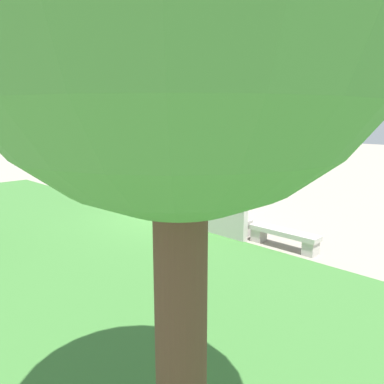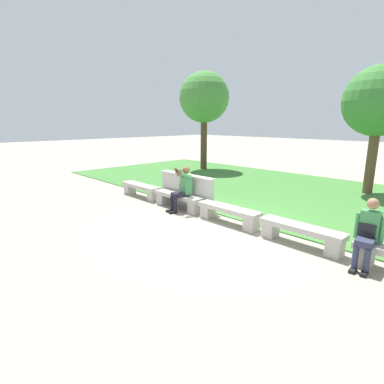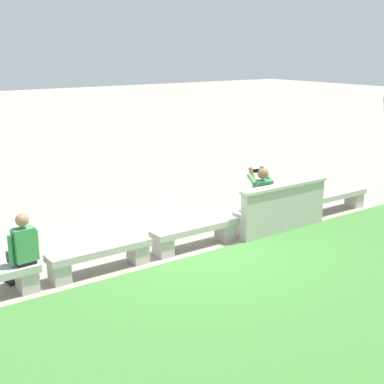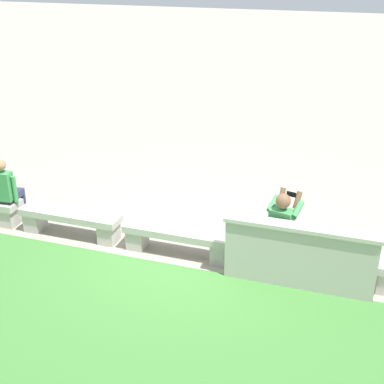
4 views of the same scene
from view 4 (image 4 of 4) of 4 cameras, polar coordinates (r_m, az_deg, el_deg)
The scene contains 8 objects.
ground_plane at distance 8.74m, azimuth -1.47°, elevation -6.59°, with size 80.00×80.00×0.00m, color gray.
bench_near at distance 8.21m, azimuth 11.55°, elevation -6.93°, with size 1.80×0.40×0.45m.
bench_mid at distance 8.59m, azimuth -1.49°, elevation -4.90°, with size 1.80×0.40×0.45m.
bench_far at distance 9.37m, azimuth -12.83°, elevation -2.92°, with size 1.80×0.40×0.45m.
backrest_wall_with_plaque at distance 7.81m, azimuth 11.34°, elevation -6.78°, with size 2.20×0.24×1.01m.
person_photographer at distance 8.09m, azimuth 9.81°, elevation -3.69°, with size 0.54×0.78×1.32m.
person_distant at distance 9.94m, azimuth -19.10°, elevation 0.32°, with size 0.48×0.69×1.26m.
backpack at distance 9.89m, azimuth -19.21°, elevation -0.10°, with size 0.28×0.24×0.43m.
Camera 4 is at (-2.60, 7.04, 4.48)m, focal length 50.00 mm.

